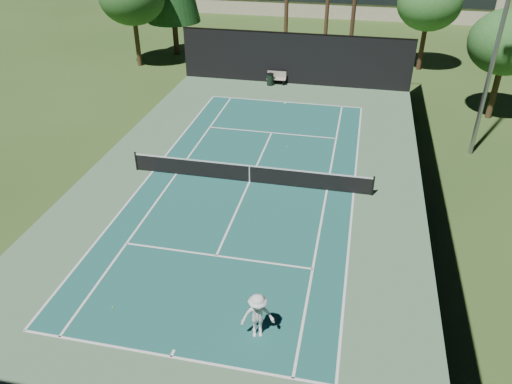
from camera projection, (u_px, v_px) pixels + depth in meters
ground at (249, 182)px, 26.57m from camera, size 160.00×160.00×0.00m
apron_slab at (249, 182)px, 26.57m from camera, size 18.00×32.00×0.01m
court_surface at (249, 182)px, 26.56m from camera, size 10.97×23.77×0.01m
court_lines at (249, 182)px, 26.56m from camera, size 11.07×23.87×0.01m
tennis_net at (249, 173)px, 26.28m from camera, size 12.90×0.10×1.10m
fence at (249, 148)px, 25.58m from camera, size 18.04×32.05×4.03m
player at (258, 316)px, 17.01m from camera, size 1.32×1.00×1.82m
tennis_ball_a at (113, 307)px, 18.60m from camera, size 0.06×0.06×0.06m
tennis_ball_b at (202, 171)px, 27.60m from camera, size 0.06×0.06×0.06m
tennis_ball_c at (287, 147)px, 30.14m from camera, size 0.07×0.07×0.07m
tennis_ball_d at (167, 126)px, 32.69m from camera, size 0.07×0.07×0.07m
park_bench at (276, 77)px, 39.58m from camera, size 1.50×0.45×1.02m
trash_bin at (270, 79)px, 39.40m from camera, size 0.56×0.56×0.95m
decid_tree_a at (429, 3)px, 40.31m from camera, size 5.12×5.12×7.62m
decid_tree_b at (507, 42)px, 31.43m from camera, size 4.80×4.80×7.14m
light_pole at (497, 43)px, 26.06m from camera, size 0.90×0.25×12.22m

